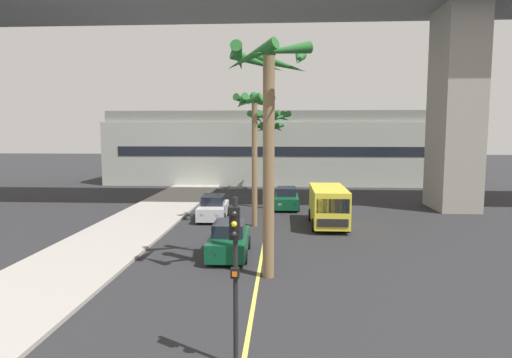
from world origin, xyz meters
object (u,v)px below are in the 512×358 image
Objects in this scene: delivery_van at (328,205)px; traffic_light_median_near at (235,259)px; palm_tree_far_median at (268,101)px; palm_tree_mid_median at (269,133)px; car_queue_third at (213,208)px; palm_tree_farthest_median at (254,118)px; car_queue_front at (286,199)px; car_queue_second at (229,240)px; palm_tree_near_median at (269,128)px.

traffic_light_median_near is at bearing -103.28° from delivery_van.
palm_tree_mid_median is at bearing 91.78° from palm_tree_far_median.
car_queue_third is 18.63m from traffic_light_median_near.
traffic_light_median_near is 0.46× the size of palm_tree_far_median.
car_queue_third is 0.79× the size of delivery_van.
palm_tree_mid_median is at bearing 77.00° from car_queue_third.
palm_tree_farthest_median is at bearing -91.30° from palm_tree_mid_median.
car_queue_front is at bearing 86.89° from palm_tree_far_median.
palm_tree_farthest_median is (-2.00, -6.37, 5.81)m from car_queue_front.
car_queue_second is at bearing -127.91° from delivery_van.
palm_tree_farthest_median reaches higher than palm_tree_mid_median.
palm_tree_near_median is at bearing -175.56° from car_queue_front.
car_queue_third is (-4.83, -4.37, 0.00)m from car_queue_front.
palm_tree_far_median reaches higher than palm_tree_mid_median.
car_queue_front is 0.51× the size of palm_tree_farthest_median.
car_queue_front is 0.61× the size of palm_tree_mid_median.
delivery_van is 11.65m from palm_tree_far_median.
delivery_van is 6.90m from palm_tree_farthest_median.
palm_tree_mid_median is (-4.11, 15.54, 4.27)m from delivery_van.
palm_tree_near_median reaches higher than car_queue_front.
palm_tree_farthest_median reaches higher than car_queue_front.
traffic_light_median_near is at bearing -90.19° from palm_tree_near_median.
palm_tree_far_median is 9.47m from palm_tree_farthest_median.
car_queue_front and car_queue_second have the same top height.
traffic_light_median_near is at bearing -89.60° from palm_tree_mid_median.
palm_tree_farthest_median is (2.83, -2.00, 5.81)m from car_queue_third.
car_queue_front is 8.85m from palm_tree_farthest_median.
delivery_van is at bearing -57.56° from palm_tree_near_median.
delivery_van is at bearing -13.35° from car_queue_third.
car_queue_second is 13.84m from palm_tree_near_median.
palm_tree_far_median is (-0.86, -15.76, 6.17)m from car_queue_front.
car_queue_third is 0.57× the size of palm_tree_near_median.
palm_tree_farthest_median is at bearing 96.92° from palm_tree_far_median.
palm_tree_near_median is 0.81× the size of palm_tree_far_median.
car_queue_front is 22.71m from traffic_light_median_near.
traffic_light_median_near is at bearing -87.94° from palm_tree_farthest_median.
delivery_van is 0.65× the size of palm_tree_farthest_median.
palm_tree_far_median reaches higher than car_queue_front.
delivery_van is (2.48, -6.10, 0.57)m from car_queue_front.
delivery_van is (5.23, 6.72, 0.57)m from car_queue_second.
palm_tree_near_median is (-3.81, 6.00, 4.71)m from delivery_van.
palm_tree_farthest_median is (-0.66, -6.27, 0.54)m from palm_tree_near_median.
palm_tree_mid_median is 0.83× the size of palm_tree_farthest_median.
traffic_light_median_near is at bearing -93.58° from car_queue_front.
palm_tree_near_median is 15.69m from palm_tree_far_median.
palm_tree_far_median is 1.12× the size of palm_tree_farthest_median.
car_queue_third is 0.62× the size of palm_tree_mid_median.
delivery_van is at bearing 52.09° from car_queue_second.
delivery_van is at bearing 70.97° from palm_tree_far_median.
traffic_light_median_near is 22.71m from palm_tree_near_median.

